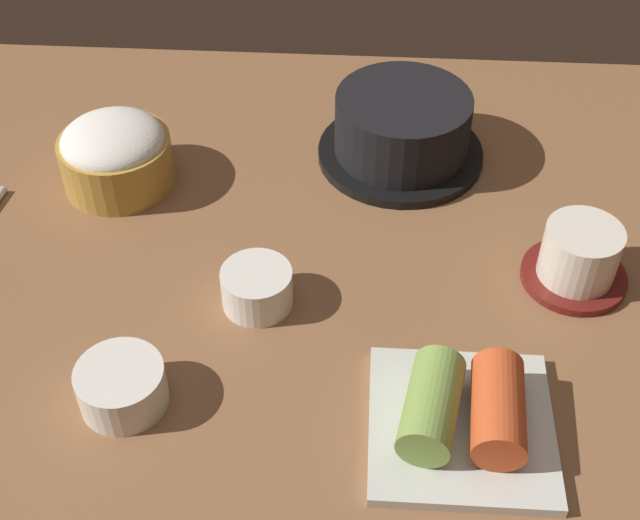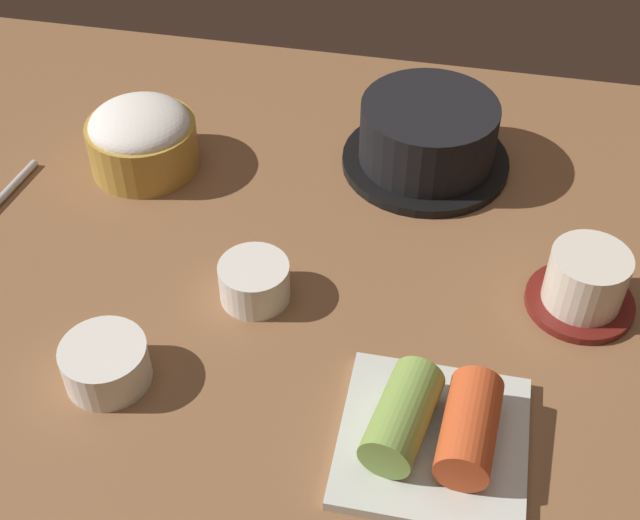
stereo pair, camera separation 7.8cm
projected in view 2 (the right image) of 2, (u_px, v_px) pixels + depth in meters
dining_table at (304, 273)px, 82.13cm from camera, size 100.00×76.00×2.00cm
stone_pot at (428, 136)px, 89.83cm from camera, size 17.68×17.68×7.53cm
rice_bowl at (142, 137)px, 89.80cm from camera, size 11.40×11.40×7.30cm
tea_cup_with_saucer at (585, 279)px, 76.14cm from camera, size 9.67×9.67×6.04cm
banchan_cup_center at (254, 280)px, 77.19cm from camera, size 6.38×6.38×3.78cm
kimchi_plate at (434, 430)px, 65.77cm from camera, size 14.43×14.43×5.15cm
side_bowl_near at (105, 362)px, 70.47cm from camera, size 7.15×7.15×3.78cm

